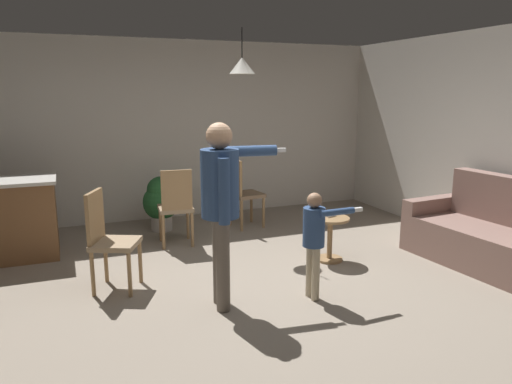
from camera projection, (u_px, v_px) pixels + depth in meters
The scene contains 14 objects.
ground at pixel (260, 290), 4.81m from camera, with size 7.68×7.68×0.00m, color gray.
wall_back at pixel (181, 130), 7.44m from camera, with size 6.40×0.10×2.70m, color beige.
wall_right at pixel (510, 142), 5.70m from camera, with size 0.10×6.40×2.70m, color beige.
couch_floral at pixel (490, 237), 5.44m from camera, with size 0.99×1.86×1.00m.
kitchen_counter at pixel (1, 220), 5.58m from camera, with size 1.26×0.66×0.95m.
side_table_by_couch at pixel (330, 233), 5.59m from camera, with size 0.44×0.44×0.52m.
person_adult at pixel (222, 195), 4.24m from camera, with size 0.85×0.49×1.69m.
person_child at pixel (315, 234), 4.50m from camera, with size 0.55×0.30×1.03m.
dining_chair_by_counter at pixel (108, 237), 4.73m from camera, with size 0.56×0.56×1.00m.
dining_chair_near_wall at pixel (242, 190), 6.92m from camera, with size 0.47×0.47×1.00m.
dining_chair_centre_back at pixel (176, 204), 6.08m from camera, with size 0.46×0.46×1.00m.
potted_plant_corner at pixel (161, 201), 6.79m from camera, with size 0.51×0.51×0.78m.
spare_remote_on_table at pixel (331, 215), 5.57m from camera, with size 0.04×0.13×0.04m, color white.
ceiling_light_pendant at pixel (242, 66), 5.92m from camera, with size 0.32×0.32×0.55m.
Camera 1 is at (-1.71, -4.17, 1.95)m, focal length 33.83 mm.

